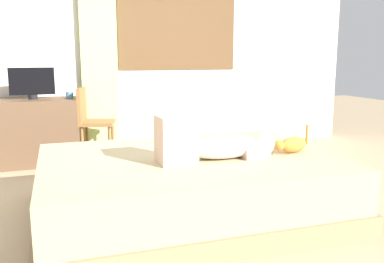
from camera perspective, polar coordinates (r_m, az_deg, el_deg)
ground_plane at (r=3.29m, az=-2.71°, el=-11.17°), size 16.00×16.00×0.00m
back_wall_with_window at (r=5.38m, az=-9.54°, el=12.84°), size 6.40×0.14×2.90m
bed at (r=3.22m, az=-0.58°, el=-7.40°), size 2.25×1.67×0.46m
person_lying at (r=3.03m, az=2.84°, el=-1.78°), size 0.94×0.30×0.34m
cat at (r=3.33m, az=13.68°, el=-1.77°), size 0.35×0.17×0.21m
desk at (r=4.98m, az=-20.69°, el=-0.01°), size 0.90×0.56×0.74m
tv_monitor at (r=4.92m, az=-21.34°, el=6.31°), size 0.48×0.10×0.35m
cup at (r=4.86m, az=-16.63°, el=4.86°), size 0.08×0.08×0.08m
chair_by_desk at (r=4.85m, az=-13.86°, el=1.74°), size 0.46×0.46×0.86m
curtain_left at (r=5.21m, az=-12.78°, el=9.99°), size 0.44×0.06×2.40m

